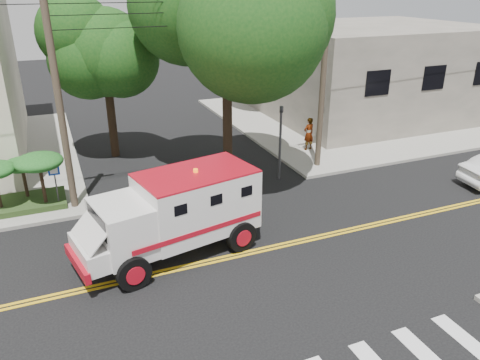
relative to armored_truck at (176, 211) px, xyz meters
name	(u,v)px	position (x,y,z in m)	size (l,w,h in m)	color
ground	(255,252)	(2.51, -1.01, -1.64)	(100.00, 100.00, 0.00)	black
sidewalk_ne	(351,117)	(16.01, 12.49, -1.56)	(17.00, 17.00, 0.15)	gray
building_right	(369,70)	(17.51, 12.99, 1.51)	(14.00, 12.00, 6.00)	#676258
utility_pole_left	(59,104)	(-3.09, 4.99, 2.86)	(0.28, 0.28, 9.00)	#382D23
utility_pole_right	(323,80)	(8.81, 5.19, 2.86)	(0.28, 0.28, 9.00)	#382D23
tree_main	(238,23)	(4.45, 5.20, 5.56)	(6.08, 5.70, 9.85)	black
tree_left	(111,48)	(-0.17, 10.78, 4.09)	(4.48, 4.20, 7.70)	black
tree_right	(280,26)	(11.36, 14.76, 4.46)	(4.80, 4.50, 8.20)	black
traffic_signal	(280,135)	(6.31, 4.59, 0.59)	(0.15, 0.18, 3.60)	#3F3F42
accessibility_sign	(55,180)	(-3.69, 5.16, -0.27)	(0.45, 0.10, 2.02)	#3F3F42
palm_planter	(21,174)	(-4.92, 5.61, 0.01)	(3.52, 2.63, 2.36)	#1E3314
armored_truck	(176,211)	(0.00, 0.00, 0.00)	(6.65, 3.56, 2.88)	silver
pedestrian_a	(309,134)	(9.57, 7.44, -0.58)	(0.67, 0.44, 1.82)	gray
pedestrian_b	(336,131)	(11.33, 7.38, -0.63)	(0.84, 0.65, 1.72)	gray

